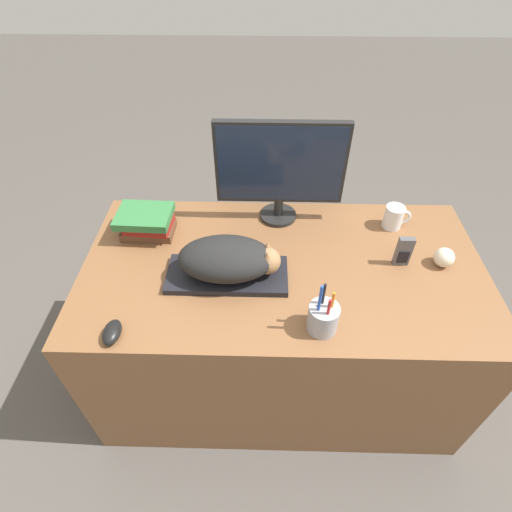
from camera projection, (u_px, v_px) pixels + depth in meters
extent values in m
plane|color=#4C4742|center=(278.00, 450.00, 1.69)|extent=(12.00, 12.00, 0.00)
cube|color=brown|center=(279.00, 325.00, 1.72)|extent=(1.48, 0.77, 0.73)
cube|color=black|center=(227.00, 275.00, 1.41)|extent=(0.43, 0.18, 0.02)
ellipsoid|color=black|center=(226.00, 259.00, 1.36)|extent=(0.33, 0.20, 0.14)
sphere|color=olive|center=(267.00, 261.00, 1.36)|extent=(0.09, 0.09, 0.09)
cone|color=olive|center=(267.00, 256.00, 1.31)|extent=(0.03, 0.03, 0.04)
cone|color=olive|center=(267.00, 247.00, 1.35)|extent=(0.03, 0.03, 0.04)
cylinder|color=black|center=(278.00, 215.00, 1.67)|extent=(0.15, 0.15, 0.02)
cylinder|color=black|center=(278.00, 205.00, 1.63)|extent=(0.04, 0.04, 0.08)
cube|color=black|center=(281.00, 163.00, 1.50)|extent=(0.50, 0.03, 0.33)
cube|color=#192338|center=(281.00, 165.00, 1.49)|extent=(0.47, 0.01, 0.31)
ellipsoid|color=black|center=(112.00, 332.00, 1.23)|extent=(0.06, 0.09, 0.04)
cylinder|color=silver|center=(393.00, 217.00, 1.60)|extent=(0.08, 0.08, 0.10)
torus|color=silver|center=(403.00, 217.00, 1.60)|extent=(0.07, 0.01, 0.07)
cylinder|color=#939399|center=(323.00, 318.00, 1.23)|extent=(0.10, 0.10, 0.10)
cylinder|color=orange|center=(332.00, 306.00, 1.20)|extent=(0.01, 0.01, 0.12)
cylinder|color=black|center=(323.00, 300.00, 1.20)|extent=(0.01, 0.01, 0.14)
cylinder|color=#1E47B2|center=(319.00, 305.00, 1.18)|extent=(0.01, 0.01, 0.16)
cylinder|color=#B21E1E|center=(328.00, 313.00, 1.18)|extent=(0.01, 0.01, 0.12)
sphere|color=beige|center=(444.00, 257.00, 1.44)|extent=(0.07, 0.07, 0.07)
cube|color=#4C4C51|center=(404.00, 251.00, 1.43)|extent=(0.05, 0.02, 0.12)
cube|color=black|center=(403.00, 257.00, 1.44)|extent=(0.04, 0.00, 0.05)
cube|color=brown|center=(149.00, 230.00, 1.59)|extent=(0.20, 0.13, 0.03)
cube|color=maroon|center=(148.00, 223.00, 1.56)|extent=(0.19, 0.14, 0.04)
cube|color=#2D6B38|center=(144.00, 216.00, 1.53)|extent=(0.21, 0.17, 0.03)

